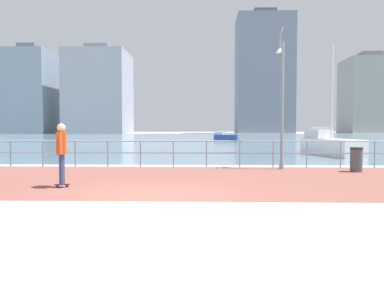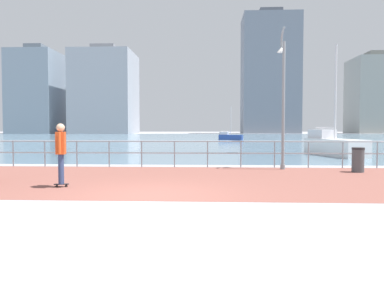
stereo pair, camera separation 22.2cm
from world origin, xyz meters
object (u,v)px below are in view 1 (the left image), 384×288
(lamppost, at_px, (281,91))
(skateboarder, at_px, (62,149))
(sailboat_red, at_px, (225,137))
(sailboat_blue, at_px, (329,145))
(trash_bin, at_px, (356,160))

(lamppost, distance_m, skateboarder, 8.89)
(sailboat_red, bearing_deg, lamppost, -89.96)
(lamppost, distance_m, sailboat_red, 36.41)
(sailboat_blue, distance_m, sailboat_red, 29.33)
(skateboarder, height_order, trash_bin, skateboarder)
(trash_bin, relative_size, sailboat_red, 0.20)
(lamppost, height_order, trash_bin, lamppost)
(skateboarder, xyz_separation_m, trash_bin, (9.74, 3.89, -0.61))
(skateboarder, relative_size, trash_bin, 1.92)
(lamppost, height_order, sailboat_red, lamppost)
(skateboarder, height_order, sailboat_red, sailboat_red)
(trash_bin, distance_m, sailboat_blue, 8.54)
(lamppost, xyz_separation_m, sailboat_red, (-0.03, 36.31, -2.70))
(skateboarder, distance_m, sailboat_blue, 16.85)
(sailboat_red, bearing_deg, sailboat_blue, -81.18)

